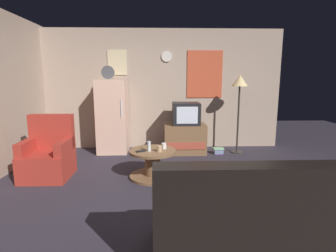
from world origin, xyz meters
name	(u,v)px	position (x,y,z in m)	size (l,w,h in m)	color
ground_plane	(163,192)	(0.00, 0.00, 0.00)	(12.00, 12.00, 0.00)	#2D2833
wall_with_art	(161,89)	(0.01, 2.45, 1.28)	(5.20, 0.12, 2.56)	tan
fridge	(113,116)	(-1.00, 2.06, 0.75)	(0.60, 0.62, 1.77)	beige
tv_stand	(185,139)	(0.48, 1.92, 0.30)	(0.84, 0.53, 0.60)	brown
crt_tv	(186,114)	(0.50, 1.92, 0.82)	(0.54, 0.51, 0.44)	black
standing_lamp	(240,87)	(1.57, 1.91, 1.36)	(0.32, 0.32, 1.59)	#332D28
coffee_table	(153,164)	(-0.15, 0.55, 0.22)	(0.72, 0.72, 0.44)	brown
wine_glass	(149,146)	(-0.20, 0.49, 0.51)	(0.05, 0.05, 0.15)	silver
mug_ceramic_white	(164,146)	(0.03, 0.63, 0.48)	(0.08, 0.08, 0.09)	silver
mug_ceramic_tan	(159,149)	(-0.05, 0.45, 0.48)	(0.08, 0.08, 0.09)	tan
remote_control	(141,151)	(-0.33, 0.46, 0.45)	(0.15, 0.04, 0.02)	black
armchair	(48,156)	(-1.78, 0.65, 0.34)	(0.68, 0.68, 0.96)	#A52D23
couch	(255,225)	(0.75, -1.39, 0.31)	(1.70, 0.80, 0.92)	black
book_stack	(218,151)	(1.17, 1.83, 0.06)	(0.21, 0.17, 0.12)	#9B4FBF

